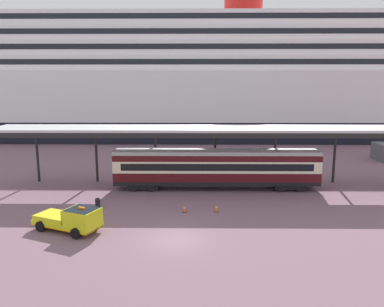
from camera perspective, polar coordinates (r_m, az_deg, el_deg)
The scene contains 9 objects.
ground_plane at distance 27.62m, azimuth -2.48°, elevation -12.78°, with size 400.00×400.00×0.00m, color #745563.
cruise_ship at distance 83.15m, azimuth 0.20°, elevation 10.67°, with size 155.77×30.80×34.45m.
platform_canopy at distance 39.39m, azimuth 3.69°, elevation 3.50°, with size 46.27×5.49×6.43m.
train_carriage at distance 39.60m, azimuth 3.66°, elevation -2.09°, with size 21.07×2.81×4.11m.
service_truck at distance 30.02m, azimuth -17.50°, elevation -9.31°, with size 5.57×3.91×2.02m.
traffic_cone_near at distance 34.30m, azimuth -15.12°, elevation -7.89°, with size 0.36×0.36×0.64m.
traffic_cone_mid at distance 32.96m, azimuth -1.13°, elevation -8.24°, with size 0.36×0.36×0.67m.
traffic_cone_far at distance 33.11m, azimuth 3.69°, elevation -8.11°, with size 0.36×0.36×0.74m.
quay_bollard at distance 34.92m, azimuth -13.96°, elevation -7.15°, with size 0.48×0.48×0.96m.
Camera 1 is at (1.45, -25.34, 10.90)m, focal length 35.58 mm.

